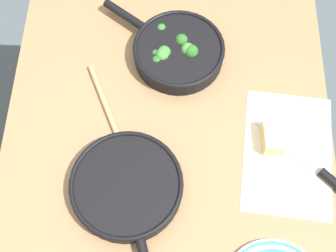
{
  "coord_description": "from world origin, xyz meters",
  "views": [
    {
      "loc": [
        0.51,
        0.02,
        1.87
      ],
      "look_at": [
        0.0,
        0.0,
        0.77
      ],
      "focal_mm": 50.0,
      "sensor_mm": 36.0,
      "label": 1
    }
  ],
  "objects_px": {
    "skillet_eggs": "(127,187)",
    "wooden_spoon": "(117,135)",
    "skillet_broccoli": "(177,51)",
    "grater_knife": "(315,167)",
    "cheese_block": "(273,138)"
  },
  "relations": [
    {
      "from": "skillet_eggs",
      "to": "wooden_spoon",
      "type": "bearing_deg",
      "value": 176.86
    },
    {
      "from": "skillet_broccoli",
      "to": "grater_knife",
      "type": "xyz_separation_m",
      "value": [
        0.32,
        0.35,
        -0.02
      ]
    },
    {
      "from": "wooden_spoon",
      "to": "grater_knife",
      "type": "height_order",
      "value": "grater_knife"
    },
    {
      "from": "skillet_broccoli",
      "to": "grater_knife",
      "type": "distance_m",
      "value": 0.48
    },
    {
      "from": "skillet_broccoli",
      "to": "cheese_block",
      "type": "height_order",
      "value": "skillet_broccoli"
    },
    {
      "from": "wooden_spoon",
      "to": "grater_knife",
      "type": "relative_size",
      "value": 1.55
    },
    {
      "from": "skillet_eggs",
      "to": "skillet_broccoli",
      "type": "bearing_deg",
      "value": 146.84
    },
    {
      "from": "skillet_broccoli",
      "to": "wooden_spoon",
      "type": "height_order",
      "value": "skillet_broccoli"
    },
    {
      "from": "skillet_eggs",
      "to": "grater_knife",
      "type": "height_order",
      "value": "skillet_eggs"
    },
    {
      "from": "grater_knife",
      "to": "cheese_block",
      "type": "relative_size",
      "value": 2.64
    },
    {
      "from": "grater_knife",
      "to": "cheese_block",
      "type": "xyz_separation_m",
      "value": [
        -0.07,
        -0.1,
        0.02
      ]
    },
    {
      "from": "skillet_eggs",
      "to": "cheese_block",
      "type": "height_order",
      "value": "cheese_block"
    },
    {
      "from": "skillet_eggs",
      "to": "wooden_spoon",
      "type": "relative_size",
      "value": 1.16
    },
    {
      "from": "cheese_block",
      "to": "skillet_eggs",
      "type": "bearing_deg",
      "value": -68.62
    },
    {
      "from": "wooden_spoon",
      "to": "grater_knife",
      "type": "distance_m",
      "value": 0.51
    }
  ]
}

